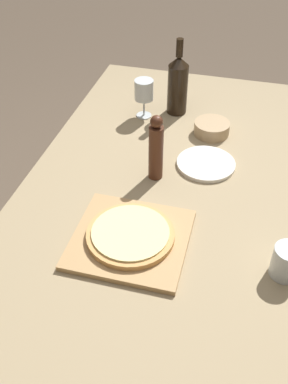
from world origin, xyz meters
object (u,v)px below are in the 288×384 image
at_px(wine_bottle, 178,84).
at_px(small_bowl, 212,128).
at_px(wine_glass, 144,91).
at_px(pepper_mill, 156,149).
at_px(pizza, 130,234).

xyz_separation_m(wine_bottle, small_bowl, (0.17, -0.13, -0.10)).
bearing_deg(wine_bottle, wine_glass, -150.77).
bearing_deg(small_bowl, wine_bottle, 141.79).
bearing_deg(wine_glass, small_bowl, -12.11).
relative_size(pepper_mill, wine_glass, 1.50).
relative_size(pizza, wine_bottle, 0.83).
bearing_deg(wine_glass, pizza, -78.44).
distance_m(pepper_mill, small_bowl, 0.37).
bearing_deg(small_bowl, pizza, -102.93).
bearing_deg(small_bowl, wine_glass, 167.89).
bearing_deg(pepper_mill, wine_glass, 110.32).
xyz_separation_m(pizza, wine_glass, (-0.14, 0.71, 0.09)).
relative_size(pizza, pepper_mill, 1.07).
xyz_separation_m(wine_glass, small_bowl, (0.29, -0.06, -0.09)).
relative_size(wine_bottle, wine_glass, 1.95).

